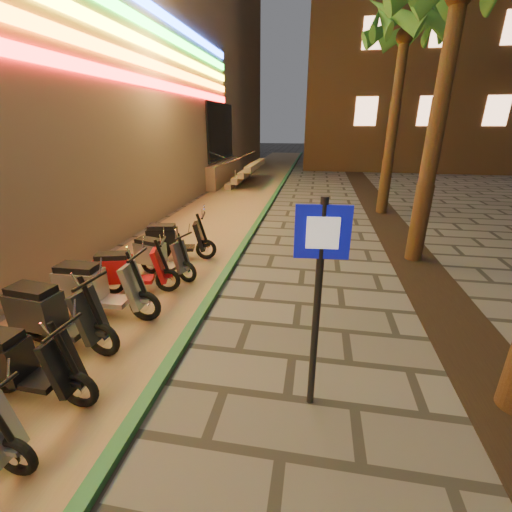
% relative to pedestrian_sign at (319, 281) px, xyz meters
% --- Properties ---
extents(parking_strip, '(3.40, 60.00, 0.01)m').
position_rel_pedestrian_sign_xyz_m(parking_strip, '(-3.72, 8.35, -1.68)').
color(parking_strip, '#8C7251').
rests_on(parking_strip, ground).
extents(green_curb, '(0.18, 60.00, 0.10)m').
position_rel_pedestrian_sign_xyz_m(green_curb, '(-2.02, 8.35, -1.64)').
color(green_curb, '#235E34').
rests_on(green_curb, ground).
extents(planting_strip, '(1.20, 40.00, 0.02)m').
position_rel_pedestrian_sign_xyz_m(planting_strip, '(2.48, 3.35, -1.68)').
color(planting_strip, black).
rests_on(planting_strip, ground).
extents(palm_d, '(2.97, 3.02, 7.16)m').
position_rel_pedestrian_sign_xyz_m(palm_d, '(2.48, 10.35, 4.26)').
color(palm_d, '#472D19').
rests_on(palm_d, ground).
extents(pedestrian_sign, '(0.57, 0.11, 2.61)m').
position_rel_pedestrian_sign_xyz_m(pedestrian_sign, '(0.00, 0.00, 0.00)').
color(pedestrian_sign, black).
rests_on(pedestrian_sign, ground).
extents(scooter_6, '(1.69, 0.59, 1.19)m').
position_rel_pedestrian_sign_xyz_m(scooter_6, '(-3.59, -0.53, -1.17)').
color(scooter_6, black).
rests_on(scooter_6, ground).
extents(scooter_7, '(1.85, 0.70, 1.30)m').
position_rel_pedestrian_sign_xyz_m(scooter_7, '(-3.95, 0.49, -1.12)').
color(scooter_7, black).
rests_on(scooter_7, ground).
extents(scooter_8, '(1.85, 0.65, 1.31)m').
position_rel_pedestrian_sign_xyz_m(scooter_8, '(-3.80, 1.41, -1.12)').
color(scooter_8, black).
rests_on(scooter_8, ground).
extents(scooter_9, '(1.64, 0.83, 1.16)m').
position_rel_pedestrian_sign_xyz_m(scooter_9, '(-3.74, 2.34, -1.19)').
color(scooter_9, black).
rests_on(scooter_9, ground).
extents(scooter_10, '(1.58, 0.80, 1.12)m').
position_rel_pedestrian_sign_xyz_m(scooter_10, '(-3.49, 3.26, -1.20)').
color(scooter_10, black).
rests_on(scooter_10, ground).
extents(scooter_11, '(1.72, 0.78, 1.21)m').
position_rel_pedestrian_sign_xyz_m(scooter_11, '(-3.57, 4.28, -1.16)').
color(scooter_11, black).
rests_on(scooter_11, ground).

